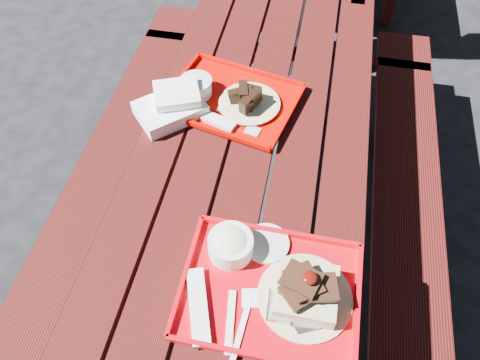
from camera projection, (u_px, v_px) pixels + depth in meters
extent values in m
plane|color=black|center=(247.00, 266.00, 2.07)|extent=(60.00, 60.00, 0.00)
cube|color=#49100E|center=(159.00, 147.00, 1.53)|extent=(0.14, 2.40, 0.04)
cube|color=#49100E|center=(204.00, 154.00, 1.51)|extent=(0.14, 2.40, 0.04)
cube|color=#49100E|center=(249.00, 161.00, 1.49)|extent=(0.14, 2.40, 0.04)
cube|color=#49100E|center=(296.00, 168.00, 1.48)|extent=(0.14, 2.40, 0.04)
cube|color=#49100E|center=(343.00, 175.00, 1.46)|extent=(0.14, 2.40, 0.04)
cube|color=#49100E|center=(100.00, 188.00, 1.80)|extent=(0.25, 2.40, 0.04)
cube|color=#49100E|center=(169.00, 87.00, 2.48)|extent=(0.06, 0.06, 0.42)
cube|color=#49100E|center=(408.00, 239.00, 1.66)|extent=(0.25, 2.40, 0.04)
cube|color=#49100E|center=(392.00, 118.00, 2.34)|extent=(0.06, 0.06, 0.42)
cube|color=#49100E|center=(225.00, 54.00, 2.38)|extent=(0.06, 0.06, 0.75)
cube|color=#49100E|center=(343.00, 69.00, 2.31)|extent=(0.06, 0.06, 0.75)
cube|color=#49100E|center=(284.00, 53.00, 2.30)|extent=(1.40, 0.06, 0.04)
cube|color=red|center=(269.00, 291.00, 1.20)|extent=(0.44, 0.34, 0.01)
cube|color=red|center=(280.00, 232.00, 1.29)|extent=(0.44, 0.02, 0.02)
cube|color=red|center=(258.00, 356.00, 1.08)|extent=(0.44, 0.02, 0.02)
cube|color=red|center=(358.00, 306.00, 1.16)|extent=(0.01, 0.34, 0.02)
cube|color=red|center=(186.00, 273.00, 1.21)|extent=(0.01, 0.34, 0.02)
cylinder|color=tan|center=(305.00, 297.00, 1.18)|extent=(0.24, 0.24, 0.01)
cube|color=#C1B786|center=(304.00, 307.00, 1.13)|extent=(0.15, 0.07, 0.04)
cube|color=#C1B786|center=(308.00, 277.00, 1.18)|extent=(0.15, 0.07, 0.04)
ellipsoid|color=#480A05|center=(311.00, 275.00, 1.08)|extent=(0.04, 0.04, 0.01)
cylinder|color=silver|center=(231.00, 246.00, 1.24)|extent=(0.12, 0.12, 0.06)
ellipsoid|color=beige|center=(231.00, 242.00, 1.22)|extent=(0.10, 0.10, 0.05)
cylinder|color=silver|center=(266.00, 243.00, 1.27)|extent=(0.12, 0.12, 0.01)
cube|color=white|center=(198.00, 306.00, 1.16)|extent=(0.11, 0.20, 0.02)
cube|color=white|center=(230.00, 321.00, 1.14)|extent=(0.04, 0.16, 0.01)
cube|color=white|center=(242.00, 328.00, 1.13)|extent=(0.03, 0.17, 0.01)
cube|color=white|center=(252.00, 298.00, 1.18)|extent=(0.06, 0.06, 0.00)
cube|color=#BF0600|center=(232.00, 101.00, 1.62)|extent=(0.49, 0.41, 0.01)
cube|color=#BF0600|center=(250.00, 70.00, 1.70)|extent=(0.41, 0.11, 0.02)
cube|color=#BF0600|center=(210.00, 130.00, 1.52)|extent=(0.41, 0.11, 0.02)
cube|color=#BF0600|center=(289.00, 116.00, 1.56)|extent=(0.08, 0.32, 0.02)
cube|color=#BF0600|center=(178.00, 81.00, 1.66)|extent=(0.08, 0.32, 0.02)
cube|color=silver|center=(244.00, 103.00, 1.60)|extent=(0.17, 0.17, 0.01)
cylinder|color=beige|center=(249.00, 103.00, 1.59)|extent=(0.21, 0.21, 0.01)
cylinder|color=white|center=(196.00, 88.00, 1.62)|extent=(0.11, 0.11, 0.05)
cylinder|color=silver|center=(196.00, 81.00, 1.59)|extent=(0.11, 0.11, 0.01)
cube|color=white|center=(212.00, 119.00, 1.55)|extent=(0.18, 0.10, 0.01)
cube|color=#AFC6BD|center=(253.00, 131.00, 1.53)|extent=(0.06, 0.05, 0.00)
cube|color=white|center=(170.00, 110.00, 1.57)|extent=(0.27, 0.26, 0.05)
cube|color=white|center=(177.00, 95.00, 1.55)|extent=(0.18, 0.16, 0.04)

